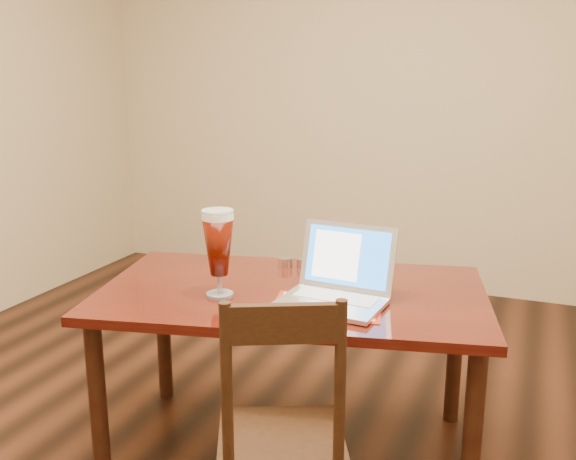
% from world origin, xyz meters
% --- Properties ---
extents(dining_table, '(1.59, 1.10, 1.00)m').
position_xyz_m(dining_table, '(0.02, 0.30, 0.62)').
color(dining_table, '#471109').
rests_on(dining_table, ground).
extents(dining_chair, '(0.50, 0.49, 0.90)m').
position_xyz_m(dining_chair, '(0.21, -0.26, 0.42)').
color(dining_chair, '#331B0E').
rests_on(dining_chair, ground).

